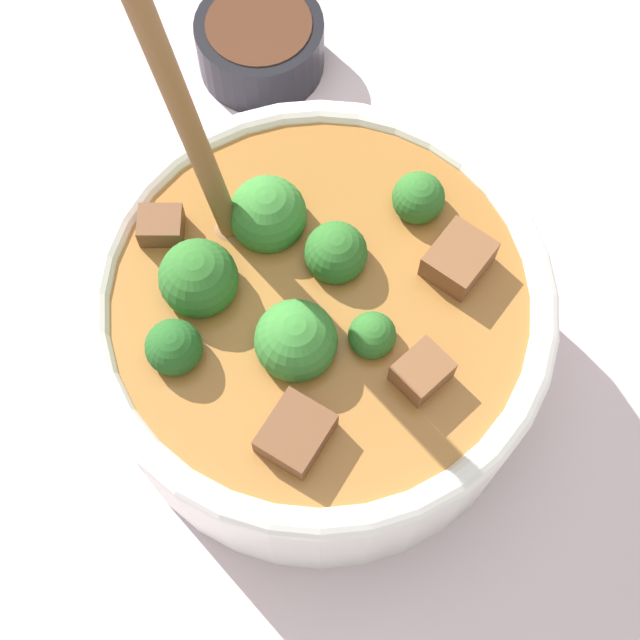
{
  "coord_description": "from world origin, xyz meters",
  "views": [
    {
      "loc": [
        -0.0,
        -0.19,
        0.52
      ],
      "look_at": [
        0.0,
        0.0,
        0.07
      ],
      "focal_mm": 50.0,
      "sensor_mm": 36.0,
      "label": 1
    }
  ],
  "objects": [
    {
      "name": "stew_bowl",
      "position": [
        -0.0,
        0.0,
        0.06
      ],
      "size": [
        0.25,
        0.25,
        0.29
      ],
      "color": "white",
      "rests_on": "ground_plane"
    },
    {
      "name": "ground_plane",
      "position": [
        0.0,
        0.0,
        0.0
      ],
      "size": [
        4.0,
        4.0,
        0.0
      ],
      "primitive_type": "plane",
      "color": "silver"
    },
    {
      "name": "condiment_bowl",
      "position": [
        -0.04,
        0.23,
        0.02
      ],
      "size": [
        0.09,
        0.09,
        0.04
      ],
      "color": "black",
      "rests_on": "ground_plane"
    }
  ]
}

